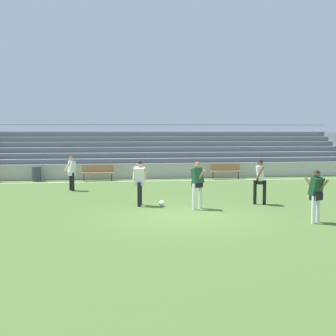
{
  "coord_description": "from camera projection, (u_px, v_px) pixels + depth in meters",
  "views": [
    {
      "loc": [
        -2.34,
        -13.63,
        2.8
      ],
      "look_at": [
        -0.03,
        4.0,
        1.27
      ],
      "focal_mm": 45.28,
      "sensor_mm": 36.0,
      "label": 1
    }
  ],
  "objects": [
    {
      "name": "player_dark_trailing_run",
      "position": [
        316.0,
        192.0,
        12.95
      ],
      "size": [
        0.49,
        0.69,
        1.64
      ],
      "color": "white",
      "rests_on": "ground"
    },
    {
      "name": "bench_far_right",
      "position": [
        225.0,
        170.0,
        25.19
      ],
      "size": [
        1.8,
        0.4,
        0.9
      ],
      "color": "#99754C",
      "rests_on": "ground"
    },
    {
      "name": "player_white_wide_right",
      "position": [
        260.0,
        178.0,
        16.28
      ],
      "size": [
        0.48,
        0.54,
        1.72
      ],
      "color": "black",
      "rests_on": "ground"
    },
    {
      "name": "sideline_wall",
      "position": [
        152.0,
        171.0,
        25.39
      ],
      "size": [
        48.0,
        0.16,
        0.91
      ],
      "primitive_type": "cube",
      "color": "#BCB7AD",
      "rests_on": "ground"
    },
    {
      "name": "soccer_ball",
      "position": [
        162.0,
        203.0,
        15.95
      ],
      "size": [
        0.22,
        0.22,
        0.22
      ],
      "primitive_type": "sphere",
      "color": "white",
      "rests_on": "ground"
    },
    {
      "name": "player_dark_dropping_back",
      "position": [
        197.0,
        181.0,
        15.29
      ],
      "size": [
        0.49,
        0.77,
        1.72
      ],
      "color": "white",
      "rests_on": "ground"
    },
    {
      "name": "bleacher_stand",
      "position": [
        166.0,
        151.0,
        28.64
      ],
      "size": [
        25.06,
        5.09,
        3.35
      ],
      "color": "#9EA3AD",
      "rests_on": "ground"
    },
    {
      "name": "ground_plane",
      "position": [
        185.0,
        217.0,
        14.01
      ],
      "size": [
        160.0,
        160.0,
        0.0
      ],
      "primitive_type": "plane",
      "color": "#4C6B30"
    },
    {
      "name": "bench_near_wall_gap",
      "position": [
        98.0,
        171.0,
        24.22
      ],
      "size": [
        1.8,
        0.4,
        0.9
      ],
      "color": "#99754C",
      "rests_on": "ground"
    },
    {
      "name": "field_line_sideline",
      "position": [
        154.0,
        181.0,
        24.08
      ],
      "size": [
        44.0,
        0.12,
        0.01
      ],
      "primitive_type": "cube",
      "color": "white",
      "rests_on": "ground"
    },
    {
      "name": "trash_bin",
      "position": [
        37.0,
        174.0,
        24.0
      ],
      "size": [
        0.51,
        0.51,
        0.84
      ],
      "primitive_type": "cylinder",
      "color": "#3D424C",
      "rests_on": "ground"
    },
    {
      "name": "player_white_overlapping",
      "position": [
        72.0,
        170.0,
        20.07
      ],
      "size": [
        0.67,
        0.47,
        1.65
      ],
      "color": "black",
      "rests_on": "ground"
    },
    {
      "name": "player_white_on_ball",
      "position": [
        140.0,
        179.0,
        15.95
      ],
      "size": [
        0.55,
        0.48,
        1.7
      ],
      "color": "black",
      "rests_on": "ground"
    }
  ]
}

